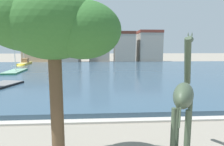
{
  "coord_description": "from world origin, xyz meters",
  "views": [
    {
      "loc": [
        1.1,
        -2.92,
        4.1
      ],
      "look_at": [
        1.94,
        11.0,
        2.2
      ],
      "focal_mm": 28.95,
      "sensor_mm": 36.0,
      "label": 1
    }
  ],
  "objects_px": {
    "giraffe_statue": "(184,97)",
    "sailboat_green": "(16,72)",
    "sailboat_yellow": "(24,64)",
    "shade_tree": "(53,26)"
  },
  "relations": [
    {
      "from": "shade_tree",
      "to": "giraffe_statue",
      "type": "bearing_deg",
      "value": 4.2
    },
    {
      "from": "giraffe_statue",
      "to": "sailboat_green",
      "type": "xyz_separation_m",
      "value": [
        -16.51,
        23.72,
        -2.07
      ]
    },
    {
      "from": "sailboat_yellow",
      "to": "shade_tree",
      "type": "xyz_separation_m",
      "value": [
        16.48,
        -37.56,
        4.17
      ]
    },
    {
      "from": "sailboat_green",
      "to": "giraffe_statue",
      "type": "bearing_deg",
      "value": -55.16
    },
    {
      "from": "sailboat_yellow",
      "to": "shade_tree",
      "type": "distance_m",
      "value": 41.22
    },
    {
      "from": "giraffe_statue",
      "to": "sailboat_green",
      "type": "relative_size",
      "value": 0.55
    },
    {
      "from": "sailboat_yellow",
      "to": "shade_tree",
      "type": "bearing_deg",
      "value": -66.31
    },
    {
      "from": "giraffe_statue",
      "to": "sailboat_yellow",
      "type": "bearing_deg",
      "value": 119.13
    },
    {
      "from": "shade_tree",
      "to": "sailboat_green",
      "type": "bearing_deg",
      "value": 116.98
    },
    {
      "from": "sailboat_yellow",
      "to": "sailboat_green",
      "type": "bearing_deg",
      "value": -72.55
    }
  ]
}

